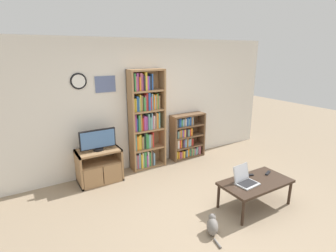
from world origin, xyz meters
name	(u,v)px	position (x,y,z in m)	size (l,w,h in m)	color
ground_plane	(219,217)	(0.00, 0.00, 0.00)	(18.00, 18.00, 0.00)	gray
wall_back	(147,104)	(-0.01, 2.30, 1.30)	(6.25, 0.09, 2.60)	silver
tv_stand	(99,166)	(-1.16, 2.00, 0.31)	(0.78, 0.48, 0.62)	#9E754C
television	(98,140)	(-1.16, 1.98, 0.82)	(0.65, 0.18, 0.39)	black
bookshelf_tall	(145,121)	(-0.14, 2.14, 1.00)	(0.73, 0.28, 2.02)	#9E754C
bookshelf_short	(185,137)	(0.86, 2.14, 0.48)	(0.81, 0.27, 1.01)	brown
coffee_table	(256,184)	(0.67, -0.05, 0.38)	(1.12, 0.59, 0.43)	#332319
laptop	(245,179)	(0.48, 0.00, 0.49)	(0.34, 0.32, 0.27)	#B7BABC
remote_near_laptop	(249,175)	(0.72, 0.14, 0.44)	(0.17, 0.09, 0.02)	black
remote_far_from_laptop	(268,173)	(1.04, 0.03, 0.44)	(0.16, 0.10, 0.02)	black
cat	(212,225)	(-0.31, -0.22, 0.12)	(0.26, 0.43, 0.26)	slate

